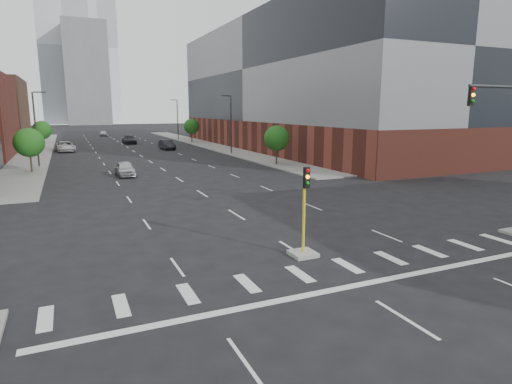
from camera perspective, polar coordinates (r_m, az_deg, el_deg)
ground at (r=14.90m, az=24.79°, el=-18.40°), size 400.00×400.00×0.00m
sidewalk_left_far at (r=82.75m, az=-27.17°, el=5.00°), size 5.00×92.00×0.15m
sidewalk_right_far at (r=86.35m, az=-6.82°, el=6.34°), size 5.00×92.00×0.15m
building_right_main at (r=79.08m, az=6.52°, el=13.85°), size 24.00×70.00×22.00m
tower_left at (r=230.02m, az=-24.21°, el=17.11°), size 22.00×22.00×70.00m
tower_right at (r=271.07m, az=-20.31°, el=17.39°), size 20.00×20.00×80.00m
tower_mid at (r=209.09m, az=-21.66°, el=14.41°), size 18.00×18.00×44.00m
median_traffic_signal at (r=20.95m, az=6.37°, el=-5.95°), size 1.20×1.20×4.40m
streetlight_right_a at (r=67.58m, az=-3.43°, el=9.30°), size 1.60×0.22×9.07m
streetlight_right_b at (r=101.11m, az=-10.47°, el=9.72°), size 1.60×0.22×9.07m
streetlight_left at (r=58.44m, az=-27.25°, el=7.83°), size 1.60×0.22×9.07m
tree_left_near at (r=53.58m, az=-28.01°, el=5.84°), size 3.20×3.20×4.85m
tree_left_far at (r=83.48m, az=-26.65°, el=7.38°), size 3.20×3.20×4.85m
tree_right_near at (r=54.13m, az=2.78°, el=7.16°), size 3.20×3.20×4.85m
tree_right_far at (r=91.63m, az=-8.59°, el=8.65°), size 3.20×3.20×4.85m
car_near_left at (r=47.73m, az=-17.08°, el=2.99°), size 1.94×4.58×1.55m
car_mid_right at (r=76.98m, az=-11.79°, el=6.20°), size 2.15×5.25×1.69m
car_far_left at (r=78.40m, az=-24.09°, el=5.55°), size 3.32×6.30×1.69m
car_deep_right at (r=91.73m, az=-16.56°, el=6.72°), size 2.40×5.87×1.70m
car_distant at (r=119.15m, az=-19.69°, el=7.37°), size 2.01×4.32×1.43m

